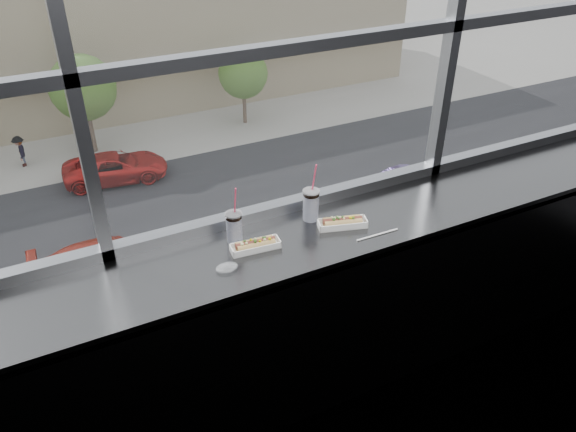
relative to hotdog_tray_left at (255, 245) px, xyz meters
name	(u,v)px	position (x,y,z in m)	size (l,w,h in m)	color
wall_back_lower	(289,285)	(0.32, 0.27, -0.58)	(6.00, 6.00, 0.00)	black
counter	(313,238)	(0.32, -0.01, -0.06)	(6.00, 0.55, 0.06)	#525252
counter_fascia	(333,341)	(0.32, -0.26, -0.58)	(6.00, 0.04, 1.04)	#525252
hotdog_tray_left	(255,245)	(0.00, 0.00, 0.00)	(0.26, 0.11, 0.06)	white
hotdog_tray_right	(342,222)	(0.50, -0.02, 0.00)	(0.28, 0.16, 0.06)	white
soda_cup_left	(234,226)	(-0.07, 0.11, 0.07)	(0.09, 0.09, 0.32)	white
soda_cup_right	(311,203)	(0.38, 0.12, 0.07)	(0.09, 0.09, 0.34)	white
loose_straw	(377,235)	(0.62, -0.17, -0.02)	(0.01, 0.01, 0.25)	white
wrapper	(227,267)	(-0.19, -0.09, -0.01)	(0.10, 0.07, 0.03)	silver
plaza_ground	(31,77)	(0.32, 43.77, -12.13)	(120.00, 120.00, 0.00)	gray
street_asphalt	(85,230)	(0.32, 20.27, -12.10)	(80.00, 10.00, 0.06)	black
far_sidewalk	(59,158)	(0.32, 28.27, -12.11)	(80.00, 6.00, 0.04)	gray
far_building	(24,41)	(0.32, 38.27, -8.13)	(50.00, 14.00, 8.00)	gray
car_far_b	(115,163)	(2.66, 24.27, -11.12)	(5.66, 2.36, 1.89)	#B61511
car_near_c	(108,256)	(0.73, 16.27, -10.99)	(6.47, 2.70, 2.16)	#B12919
car_near_e	(411,179)	(14.90, 16.27, -11.12)	(5.66, 2.36, 1.89)	#3F2E64
pedestrian_b	(19,148)	(-1.47, 28.13, -11.08)	(0.90, 0.67, 2.02)	#66605B
tree_center	(83,88)	(2.29, 28.27, -8.42)	(3.49, 3.49, 5.46)	#47382B
tree_right	(243,74)	(11.40, 28.27, -9.00)	(2.95, 2.95, 4.61)	#47382B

